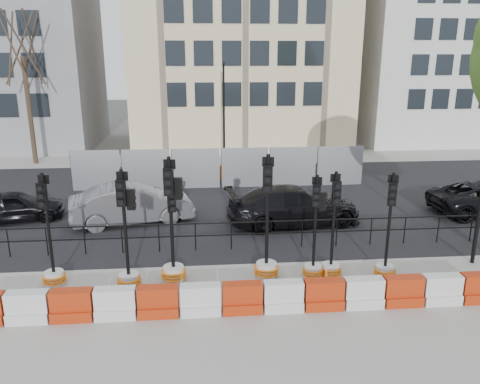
{
  "coord_description": "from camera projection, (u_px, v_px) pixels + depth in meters",
  "views": [
    {
      "loc": [
        -0.96,
        -13.37,
        6.26
      ],
      "look_at": [
        0.44,
        3.0,
        1.5
      ],
      "focal_mm": 35.0,
      "sensor_mm": 36.0,
      "label": 1
    }
  ],
  "objects": [
    {
      "name": "traffic_signal_e",
      "position": [
        267.0,
        253.0,
        13.62
      ],
      "size": [
        0.73,
        0.73,
        3.7
      ],
      "rotation": [
        0.0,
        0.0,
        -0.17
      ],
      "color": "#B9BAB5",
      "rests_on": "ground"
    },
    {
      "name": "kerb_railing",
      "position": [
        231.0,
        231.0,
        15.58
      ],
      "size": [
        18.0,
        0.04,
        1.0
      ],
      "color": "black",
      "rests_on": "ground"
    },
    {
      "name": "barrier_row",
      "position": [
        242.0,
        299.0,
        11.84
      ],
      "size": [
        13.6,
        0.5,
        0.8
      ],
      "color": "#B62F0E",
      "rests_on": "ground"
    },
    {
      "name": "ground",
      "position": [
        234.0,
        265.0,
        14.62
      ],
      "size": [
        120.0,
        120.0,
        0.0
      ],
      "primitive_type": "plane",
      "color": "#51514C",
      "rests_on": "ground"
    },
    {
      "name": "sidewalk_far",
      "position": [
        216.0,
        158.0,
        29.93
      ],
      "size": [
        40.0,
        4.0,
        0.02
      ],
      "primitive_type": "cube",
      "color": "gray",
      "rests_on": "ground"
    },
    {
      "name": "road",
      "position": [
        223.0,
        199.0,
        21.31
      ],
      "size": [
        40.0,
        14.0,
        0.03
      ],
      "primitive_type": "cube",
      "color": "black",
      "rests_on": "ground"
    },
    {
      "name": "lamp_post_far",
      "position": [
        224.0,
        109.0,
        28.1
      ],
      "size": [
        0.12,
        0.56,
        6.0
      ],
      "color": "black",
      "rests_on": "ground"
    },
    {
      "name": "traffic_signal_d",
      "position": [
        173.0,
        253.0,
        13.36
      ],
      "size": [
        0.72,
        0.72,
        3.68
      ],
      "rotation": [
        0.0,
        0.0,
        -0.14
      ],
      "color": "#B9BAB5",
      "rests_on": "ground"
    },
    {
      "name": "traffic_signal_f",
      "position": [
        314.0,
        254.0,
        13.61
      ],
      "size": [
        0.61,
        0.61,
        3.12
      ],
      "rotation": [
        0.0,
        0.0,
        -0.26
      ],
      "color": "#B9BAB5",
      "rests_on": "ground"
    },
    {
      "name": "building_grey",
      "position": [
        10.0,
        46.0,
        32.56
      ],
      "size": [
        11.0,
        9.06,
        14.0
      ],
      "color": "gray",
      "rests_on": "ground"
    },
    {
      "name": "traffic_signal_a",
      "position": [
        52.0,
        263.0,
        13.18
      ],
      "size": [
        0.65,
        0.65,
        3.29
      ],
      "rotation": [
        0.0,
        0.0,
        -0.13
      ],
      "color": "#B9BAB5",
      "rests_on": "ground"
    },
    {
      "name": "building_white",
      "position": [
        439.0,
        33.0,
        34.83
      ],
      "size": [
        12.0,
        9.06,
        16.0
      ],
      "color": "silver",
      "rests_on": "ground"
    },
    {
      "name": "tree_bare_far",
      "position": [
        22.0,
        50.0,
        26.7
      ],
      "size": [
        2.0,
        2.0,
        9.0
      ],
      "color": "#473828",
      "rests_on": "ground"
    },
    {
      "name": "traffic_signal_h",
      "position": [
        386.0,
        257.0,
        13.59
      ],
      "size": [
        0.63,
        0.63,
        3.19
      ],
      "rotation": [
        0.0,
        0.0,
        -0.35
      ],
      "color": "#B9BAB5",
      "rests_on": "ground"
    },
    {
      "name": "car_c",
      "position": [
        294.0,
        205.0,
        18.02
      ],
      "size": [
        3.38,
        5.7,
        1.5
      ],
      "primitive_type": "imported",
      "rotation": [
        0.0,
        0.0,
        1.7
      ],
      "color": "black",
      "rests_on": "ground"
    },
    {
      "name": "traffic_signal_c",
      "position": [
        173.0,
        260.0,
        13.52
      ],
      "size": [
        0.58,
        0.58,
        2.96
      ],
      "rotation": [
        0.0,
        0.0,
        0.33
      ],
      "color": "#B9BAB5",
      "rests_on": "ground"
    },
    {
      "name": "sidewalk_near",
      "position": [
        243.0,
        316.0,
        11.75
      ],
      "size": [
        40.0,
        6.0,
        0.02
      ],
      "primitive_type": "cube",
      "color": "gray",
      "rests_on": "ground"
    },
    {
      "name": "building_cream",
      "position": [
        239.0,
        17.0,
        33.32
      ],
      "size": [
        15.0,
        10.06,
        18.0
      ],
      "color": "beige",
      "rests_on": "ground"
    },
    {
      "name": "traffic_signal_g",
      "position": [
        332.0,
        256.0,
        13.7
      ],
      "size": [
        0.63,
        0.63,
        3.2
      ],
      "rotation": [
        0.0,
        0.0,
        -0.0
      ],
      "color": "#B9BAB5",
      "rests_on": "ground"
    },
    {
      "name": "traffic_signal_b",
      "position": [
        128.0,
        261.0,
        12.97
      ],
      "size": [
        0.68,
        0.68,
        3.44
      ],
      "rotation": [
        0.0,
        0.0,
        -0.12
      ],
      "color": "#B9BAB5",
      "rests_on": "ground"
    },
    {
      "name": "car_a",
      "position": [
        14.0,
        206.0,
        18.34
      ],
      "size": [
        3.09,
        4.31,
        1.25
      ],
      "primitive_type": "imported",
      "rotation": [
        0.0,
        0.0,
        1.8
      ],
      "color": "black",
      "rests_on": "ground"
    },
    {
      "name": "car_b",
      "position": [
        132.0,
        204.0,
        18.15
      ],
      "size": [
        3.81,
        5.43,
        1.54
      ],
      "primitive_type": "imported",
      "rotation": [
        0.0,
        0.0,
        1.81
      ],
      "color": "#57575D",
      "rests_on": "ground"
    },
    {
      "name": "heras_fencing",
      "position": [
        210.0,
        171.0,
        23.68
      ],
      "size": [
        14.33,
        1.72,
        2.0
      ],
      "color": "#999BA1",
      "rests_on": "ground"
    }
  ]
}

